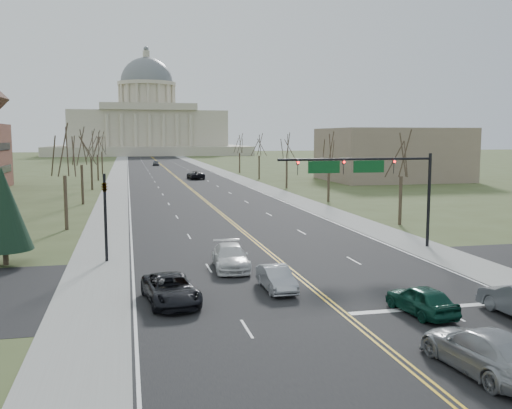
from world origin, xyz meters
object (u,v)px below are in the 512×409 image
car_sb_outer_lead (171,289)px  signal_mast (368,173)px  car_nb_inner_second (484,350)px  car_sb_inner_lead (276,278)px  car_far_nb (195,175)px  car_sb_inner_second (230,257)px  car_far_sb (156,163)px  car_nb_inner_lead (421,300)px  signal_left (105,207)px

car_sb_outer_lead → signal_mast: bearing=27.7°
signal_mast → car_nb_inner_second: (-5.06, -21.91, -4.94)m
signal_mast → car_nb_inner_second: bearing=-103.0°
car_sb_inner_lead → car_far_nb: bearing=85.1°
car_sb_inner_second → car_far_nb: (6.92, 77.83, 0.05)m
car_far_nb → car_far_sb: car_far_nb is taller
car_far_sb → car_nb_inner_lead: bearing=-84.8°
signal_left → car_far_sb: size_ratio=1.37×
car_sb_inner_lead → car_far_nb: (5.35, 83.44, 0.15)m
signal_left → car_sb_inner_second: size_ratio=1.13×
car_sb_inner_second → car_far_sb: (1.85, 132.32, -0.02)m
signal_left → car_sb_outer_lead: bearing=-71.9°
signal_mast → car_sb_inner_lead: (-9.53, -9.61, -5.08)m
car_nb_inner_lead → car_sb_inner_lead: car_nb_inner_lead is taller
signal_mast → signal_left: signal_mast is taller
car_nb_inner_lead → car_sb_outer_lead: car_sb_outer_lead is taller
signal_mast → car_far_nb: 74.12m
signal_mast → car_nb_inner_second: 23.02m
signal_mast → car_sb_inner_second: signal_mast is taller
car_nb_inner_second → car_sb_inner_lead: car_nb_inner_second is taller
car_nb_inner_lead → car_far_sb: (-5.37, 143.61, 0.03)m
signal_left → car_nb_inner_second: 26.10m
car_sb_outer_lead → car_sb_inner_second: (4.32, 6.78, 0.05)m
car_nb_inner_lead → car_far_sb: car_far_sb is taller
signal_left → car_nb_inner_lead: (15.06, -15.30, -2.99)m
car_sb_inner_lead → car_sb_outer_lead: (-5.89, -1.17, 0.06)m
signal_mast → car_far_nb: bearing=93.2°
car_far_sb → signal_left: bearing=-91.2°
signal_mast → car_sb_inner_lead: 14.46m
car_nb_inner_second → car_sb_inner_second: 18.90m
car_far_sb → car_nb_inner_second: bearing=-85.3°
signal_left → car_far_nb: 75.35m
car_sb_outer_lead → car_far_sb: 139.23m
car_nb_inner_lead → car_sb_inner_lead: (-5.65, 5.69, -0.05)m
car_nb_inner_second → car_far_sb: 150.28m
signal_mast → car_sb_inner_second: size_ratio=2.29×
car_sb_inner_lead → signal_left: bearing=133.1°
car_sb_inner_lead → car_far_sb: 137.92m
signal_mast → car_sb_inner_second: bearing=-160.2°
signal_left → car_far_nb: size_ratio=1.02×
signal_mast → car_sb_inner_lead: bearing=-134.8°
signal_mast → car_sb_outer_lead: size_ratio=2.33×
car_far_sb → car_sb_inner_lead: bearing=-87.0°
car_far_nb → car_far_sb: bearing=-91.3°
car_sb_inner_lead → car_sb_outer_lead: 6.01m
car_sb_outer_lead → car_far_nb: bearing=75.2°
car_nb_inner_lead → car_sb_outer_lead: (-11.54, 4.52, 0.01)m
car_nb_inner_second → car_sb_inner_lead: 13.09m
car_nb_inner_second → car_far_sb: size_ratio=1.27×
car_sb_inner_lead → car_far_nb: 83.61m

